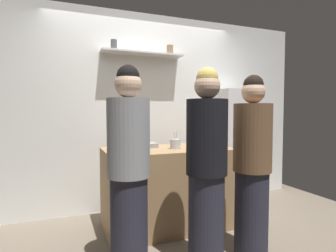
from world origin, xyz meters
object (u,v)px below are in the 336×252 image
Objects in this scene: wine_bottle_dark_glass at (141,140)px; refrigerator at (235,148)px; person_blonde at (207,170)px; utensil_holder at (175,144)px; wine_bottle_amber_glass at (200,138)px; baking_pan at (141,145)px; person_grey_hoodie at (129,172)px; person_brown_jacket at (252,167)px; water_bottle_plastic at (197,136)px.

refrigerator is at bearing 21.06° from wine_bottle_dark_glass.
wine_bottle_dark_glass is at bearing -128.90° from person_blonde.
person_blonde is (-1.15, -1.23, 0.03)m from refrigerator.
refrigerator is 8.26× the size of utensil_holder.
wine_bottle_amber_glass is (-0.88, -0.61, 0.23)m from refrigerator.
utensil_holder is at bearing -37.80° from baking_pan.
utensil_holder reaches higher than baking_pan.
utensil_holder is 0.96m from person_grey_hoodie.
person_blonde reaches higher than person_brown_jacket.
refrigerator is 4.60× the size of wine_bottle_amber_glass.
wine_bottle_amber_glass is 0.21× the size of person_blonde.
person_brown_jacket reaches higher than water_bottle_plastic.
water_bottle_plastic is at bearing 27.42° from utensil_holder.
wine_bottle_amber_glass is at bearing 178.25° from person_blonde.
person_blonde is (-0.42, -0.99, -0.18)m from water_bottle_plastic.
person_grey_hoodie reaches higher than wine_bottle_amber_glass.
baking_pan is 1.38× the size of water_bottle_plastic.
person_grey_hoodie reaches higher than wine_bottle_dark_glass.
person_grey_hoodie is at bearing -111.68° from baking_pan.
baking_pan is 0.20× the size of person_blonde.
person_grey_hoodie reaches higher than water_bottle_plastic.
water_bottle_plastic is 0.15× the size of person_brown_jacket.
person_blonde is (-0.27, -0.63, -0.20)m from wine_bottle_amber_glass.
utensil_holder is (-1.09, -0.43, 0.15)m from refrigerator.
wine_bottle_dark_glass reaches higher than water_bottle_plastic.
person_grey_hoodie reaches higher than person_brown_jacket.
wine_bottle_dark_glass is 0.21× the size of person_blonde.
baking_pan is at bearing -172.80° from refrigerator.
person_brown_jacket is at bearing -101.96° from person_grey_hoodie.
water_bottle_plastic is at bearing 23.59° from wine_bottle_dark_glass.
person_brown_jacket is at bearing -54.29° from baking_pan.
person_brown_jacket reaches higher than wine_bottle_amber_glass.
person_brown_jacket is (0.42, -0.78, -0.14)m from utensil_holder.
utensil_holder is 0.82m from person_blonde.
person_blonde is at bearing -94.25° from utensil_holder.
water_bottle_plastic is at bearing -161.80° from refrigerator.
baking_pan is at bearing 174.78° from water_bottle_plastic.
wine_bottle_amber_glass is (0.21, -0.18, 0.08)m from utensil_holder.
person_blonde is (0.37, -0.65, -0.20)m from wine_bottle_dark_glass.
person_blonde is (-0.06, -0.81, -0.12)m from utensil_holder.
wine_bottle_dark_glass is at bearing -156.41° from water_bottle_plastic.
person_blonde reaches higher than utensil_holder.
water_bottle_plastic reaches higher than baking_pan.
wine_bottle_amber_glass is 0.21× the size of person_brown_jacket.
person_brown_jacket reaches higher than wine_bottle_dark_glass.
person_brown_jacket is (0.22, -0.60, -0.22)m from wine_bottle_amber_glass.
refrigerator is at bearing 158.29° from person_blonde.
water_bottle_plastic is 1.09m from person_blonde.
wine_bottle_dark_glass is (-0.11, -0.41, 0.11)m from baking_pan.
refrigerator reaches higher than water_bottle_plastic.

